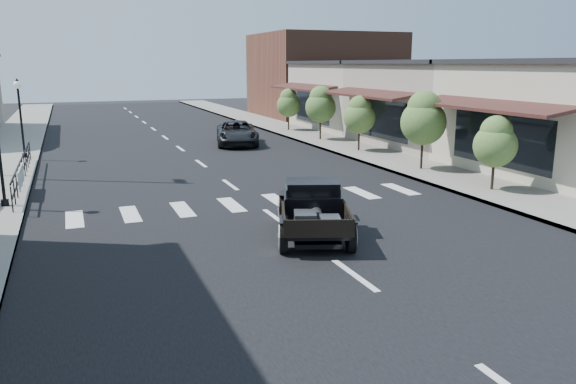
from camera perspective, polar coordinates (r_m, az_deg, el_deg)
name	(u,v)px	position (r m, az deg, el deg)	size (l,w,h in m)	color
ground	(301,237)	(14.98, 1.37, -4.62)	(120.00, 120.00, 0.00)	black
road	(188,154)	(29.05, -10.14, 3.80)	(14.00, 80.00, 0.02)	black
road_markings	(211,172)	(24.24, -7.79, 2.07)	(12.00, 60.00, 0.06)	silver
sidewalk_left	(2,164)	(28.67, -27.04, 2.59)	(3.00, 80.00, 0.15)	gray
sidewalk_right	(338,144)	(31.78, 5.10, 4.84)	(3.00, 80.00, 0.15)	gray
storefront_mid	(458,105)	(33.34, 16.92, 8.47)	(10.00, 9.00, 4.50)	#AC9F90
storefront_far	(377,96)	(40.78, 9.04, 9.58)	(10.00, 9.00, 4.50)	#B5A999
far_building_right	(324,76)	(49.83, 3.70, 11.72)	(11.00, 10.00, 7.00)	brown
railing	(23,168)	(23.55, -25.37, 2.23)	(0.08, 10.00, 1.00)	black
banner	(22,183)	(21.62, -25.42, 0.82)	(0.04, 2.20, 0.60)	silver
lamp_post_c	(21,118)	(29.35, -25.50, 6.77)	(0.36, 0.36, 3.71)	black
small_tree_a	(494,154)	(20.99, 20.24, 3.62)	(1.51, 1.51, 2.52)	#4B6B31
small_tree_b	(423,131)	(24.33, 13.54, 6.00)	(1.90, 1.90, 3.16)	#4B6B31
small_tree_c	(359,124)	(29.06, 7.25, 6.85)	(1.61, 1.61, 2.69)	#4B6B31
small_tree_d	(320,114)	(33.29, 3.32, 7.96)	(1.80, 1.80, 2.99)	#4B6B31
small_tree_e	(289,110)	(38.02, 0.05, 8.33)	(1.59, 1.59, 2.64)	#4B6B31
hotrod_pickup	(313,208)	(15.00, 2.54, -1.65)	(2.00, 4.28, 1.48)	black
second_car	(237,133)	(32.01, -5.21, 5.97)	(2.22, 4.81, 1.34)	black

